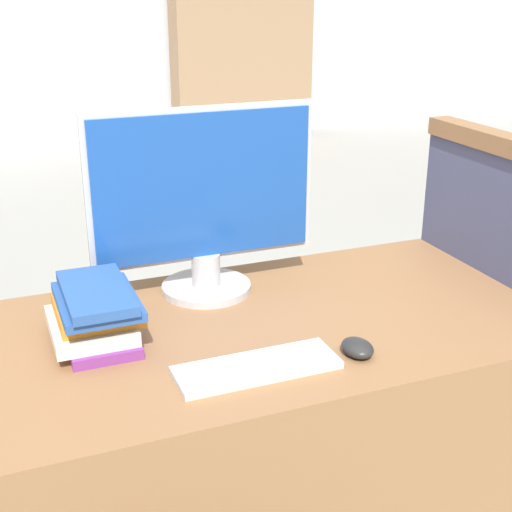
{
  "coord_description": "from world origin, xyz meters",
  "views": [
    {
      "loc": [
        -0.6,
        -1.08,
        1.51
      ],
      "look_at": [
        -0.04,
        0.34,
        0.92
      ],
      "focal_mm": 50.0,
      "sensor_mm": 36.0,
      "label": 1
    }
  ],
  "objects_px": {
    "mouse": "(357,348)",
    "book_stack": "(96,314)",
    "monitor": "(204,202)",
    "keyboard": "(257,367)"
  },
  "relations": [
    {
      "from": "mouse",
      "to": "book_stack",
      "type": "xyz_separation_m",
      "value": [
        -0.53,
        0.28,
        0.05
      ]
    },
    {
      "from": "monitor",
      "to": "book_stack",
      "type": "relative_size",
      "value": 2.14
    },
    {
      "from": "mouse",
      "to": "book_stack",
      "type": "height_order",
      "value": "book_stack"
    },
    {
      "from": "monitor",
      "to": "keyboard",
      "type": "relative_size",
      "value": 1.69
    },
    {
      "from": "monitor",
      "to": "book_stack",
      "type": "distance_m",
      "value": 0.41
    },
    {
      "from": "keyboard",
      "to": "book_stack",
      "type": "height_order",
      "value": "book_stack"
    },
    {
      "from": "monitor",
      "to": "keyboard",
      "type": "xyz_separation_m",
      "value": [
        -0.03,
        -0.44,
        -0.24
      ]
    },
    {
      "from": "monitor",
      "to": "book_stack",
      "type": "bearing_deg",
      "value": -150.47
    },
    {
      "from": "monitor",
      "to": "keyboard",
      "type": "distance_m",
      "value": 0.51
    },
    {
      "from": "keyboard",
      "to": "mouse",
      "type": "relative_size",
      "value": 4.03
    }
  ]
}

